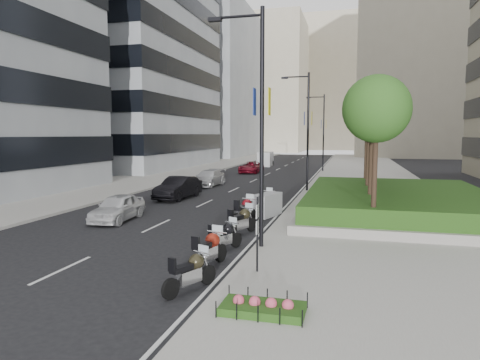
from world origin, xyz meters
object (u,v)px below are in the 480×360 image
(delivery_van, at_px, (265,159))
(motorcycle_2, at_px, (224,237))
(lamp_post_0, at_px, (258,116))
(motorcycle_3, at_px, (242,221))
(motorcycle_6, at_px, (267,200))
(motorcycle_5, at_px, (267,205))
(car_c, at_px, (208,178))
(motorcycle_0, at_px, (191,272))
(parking_sign, at_px, (257,230))
(car_d, at_px, (251,167))
(motorcycle_1, at_px, (209,250))
(lamp_post_2, at_px, (322,129))
(car_b, at_px, (178,188))
(lamp_post_1, at_px, (306,126))
(car_a, at_px, (118,207))
(motorcycle_4, at_px, (245,211))

(delivery_van, bearing_deg, motorcycle_2, -84.41)
(lamp_post_0, distance_m, motorcycle_3, 5.15)
(motorcycle_3, relative_size, motorcycle_6, 1.02)
(motorcycle_5, bearing_deg, car_c, 48.56)
(lamp_post_0, distance_m, motorcycle_0, 6.59)
(parking_sign, relative_size, car_d, 0.54)
(motorcycle_0, height_order, motorcycle_5, motorcycle_5)
(motorcycle_2, relative_size, car_d, 0.42)
(motorcycle_1, xyz_separation_m, delivery_van, (-7.30, 45.92, 0.30))
(lamp_post_2, height_order, motorcycle_2, lamp_post_2)
(lamp_post_2, height_order, car_b, lamp_post_2)
(parking_sign, height_order, car_c, parking_sign)
(delivery_van, bearing_deg, motorcycle_6, -82.24)
(parking_sign, relative_size, motorcycle_5, 1.14)
(lamp_post_1, height_order, car_a, lamp_post_1)
(lamp_post_0, xyz_separation_m, car_d, (-7.78, 32.08, -4.42))
(motorcycle_6, distance_m, car_d, 24.15)
(motorcycle_2, relative_size, motorcycle_4, 0.82)
(motorcycle_5, relative_size, car_d, 0.47)
(motorcycle_2, bearing_deg, car_d, 35.45)
(motorcycle_4, bearing_deg, lamp_post_1, 5.39)
(lamp_post_1, bearing_deg, motorcycle_3, -94.69)
(delivery_van, bearing_deg, motorcycle_0, -84.86)
(parking_sign, height_order, motorcycle_5, parking_sign)
(motorcycle_0, distance_m, car_a, 11.07)
(motorcycle_2, distance_m, motorcycle_4, 5.03)
(lamp_post_2, bearing_deg, motorcycle_4, -93.07)
(lamp_post_0, height_order, car_c, lamp_post_0)
(lamp_post_0, xyz_separation_m, motorcycle_4, (-1.63, 4.52, -4.42))
(lamp_post_2, distance_m, car_c, 18.68)
(motorcycle_4, distance_m, car_a, 6.55)
(motorcycle_2, height_order, car_c, car_c)
(motorcycle_1, bearing_deg, motorcycle_2, 15.76)
(motorcycle_1, height_order, motorcycle_5, motorcycle_5)
(lamp_post_2, bearing_deg, delivery_van, 135.17)
(motorcycle_5, height_order, delivery_van, delivery_van)
(parking_sign, relative_size, car_b, 0.54)
(motorcycle_3, relative_size, delivery_van, 0.45)
(motorcycle_2, relative_size, delivery_van, 0.41)
(motorcycle_0, distance_m, motorcycle_3, 6.99)
(motorcycle_6, bearing_deg, car_a, 132.46)
(motorcycle_6, bearing_deg, parking_sign, -165.19)
(car_a, xyz_separation_m, car_c, (-0.33, 15.29, -0.00))
(motorcycle_6, height_order, car_c, car_c)
(motorcycle_1, distance_m, car_a, 9.43)
(lamp_post_1, relative_size, motorcycle_2, 4.60)
(lamp_post_0, bearing_deg, lamp_post_2, 90.00)
(motorcycle_0, xyz_separation_m, delivery_van, (-7.50, 48.04, 0.36))
(lamp_post_2, bearing_deg, car_a, -104.53)
(motorcycle_1, height_order, motorcycle_6, motorcycle_1)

